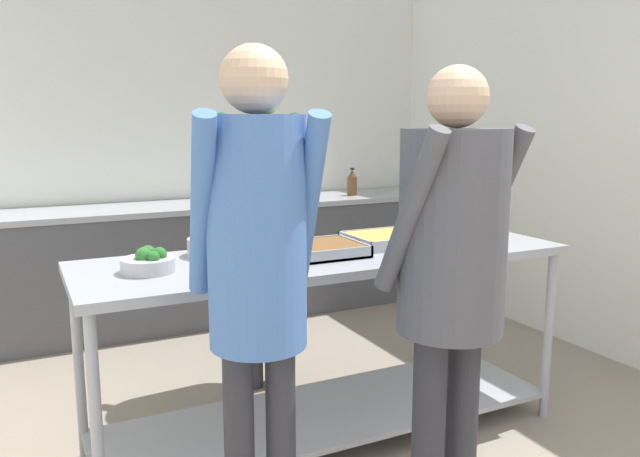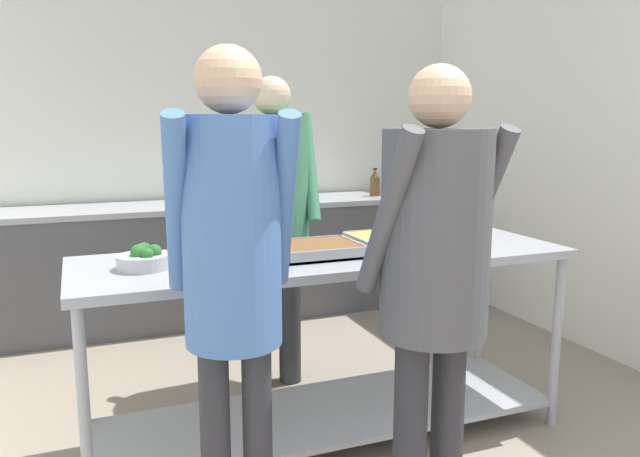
% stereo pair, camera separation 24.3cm
% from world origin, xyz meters
% --- Properties ---
extents(wall_rear, '(4.10, 0.06, 2.65)m').
position_xyz_m(wall_rear, '(0.00, 4.21, 1.32)').
color(wall_rear, silver).
rests_on(wall_rear, ground_plane).
extents(wall_right, '(0.06, 4.33, 2.65)m').
position_xyz_m(wall_right, '(2.02, 2.11, 1.32)').
color(wall_right, silver).
rests_on(wall_right, ground_plane).
extents(back_counter, '(3.94, 0.65, 0.90)m').
position_xyz_m(back_counter, '(-0.00, 3.84, 0.45)').
color(back_counter, '#4C4C51').
rests_on(back_counter, ground_plane).
extents(serving_counter, '(2.27, 0.72, 0.91)m').
position_xyz_m(serving_counter, '(-0.08, 1.79, 0.61)').
color(serving_counter, '#9EA0A8').
rests_on(serving_counter, ground_plane).
extents(broccoli_bowl, '(0.22, 0.22, 0.10)m').
position_xyz_m(broccoli_bowl, '(-0.91, 1.79, 0.95)').
color(broccoli_bowl, '#B2B2B7').
rests_on(broccoli_bowl, serving_counter).
extents(sauce_pan, '(0.39, 0.25, 0.08)m').
position_xyz_m(sauce_pan, '(-0.57, 1.98, 0.95)').
color(sauce_pan, '#9EA0A8').
rests_on(sauce_pan, serving_counter).
extents(serving_tray_roast, '(0.38, 0.32, 0.05)m').
position_xyz_m(serving_tray_roast, '(-0.15, 1.78, 0.93)').
color(serving_tray_roast, '#9EA0A8').
rests_on(serving_tray_roast, serving_counter).
extents(serving_tray_vegetables, '(0.48, 0.33, 0.05)m').
position_xyz_m(serving_tray_vegetables, '(0.32, 1.85, 0.93)').
color(serving_tray_vegetables, '#9EA0A8').
rests_on(serving_tray_vegetables, serving_counter).
extents(plate_stack, '(0.25, 0.25, 0.07)m').
position_xyz_m(plate_stack, '(0.72, 1.99, 0.94)').
color(plate_stack, white).
rests_on(plate_stack, serving_counter).
extents(guest_serving_left, '(0.50, 0.37, 1.69)m').
position_xyz_m(guest_serving_left, '(-0.02, 0.99, 1.04)').
color(guest_serving_left, '#2D2D33').
rests_on(guest_serving_left, ground_plane).
extents(guest_serving_right, '(0.45, 0.38, 1.74)m').
position_xyz_m(guest_serving_right, '(-0.70, 1.10, 1.09)').
color(guest_serving_right, '#2D2D33').
rests_on(guest_serving_right, ground_plane).
extents(cook_behind_counter, '(0.53, 0.40, 1.75)m').
position_xyz_m(cook_behind_counter, '(-0.13, 2.49, 1.07)').
color(cook_behind_counter, '#2D2D33').
rests_on(cook_behind_counter, ground_plane).
extents(water_bottle, '(0.08, 0.08, 0.23)m').
position_xyz_m(water_bottle, '(1.15, 3.78, 1.00)').
color(water_bottle, brown).
rests_on(water_bottle, back_counter).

